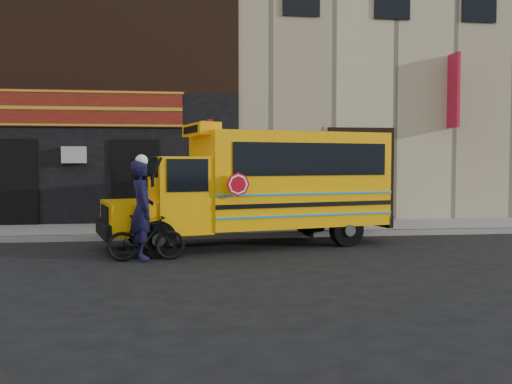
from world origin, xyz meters
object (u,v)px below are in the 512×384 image
object	(u,v)px
sign_pole	(323,175)
cyclist	(142,212)
school_bus	(264,183)
bicycle	(146,238)

from	to	relation	value
sign_pole	cyclist	xyz separation A→B (m)	(-4.73, -3.59, -0.65)
school_bus	cyclist	world-z (taller)	school_bus
school_bus	sign_pole	bearing A→B (deg)	41.18
sign_pole	cyclist	distance (m)	5.98
sign_pole	bicycle	xyz separation A→B (m)	(-4.65, -3.58, -1.19)
bicycle	cyclist	world-z (taller)	cyclist
school_bus	cyclist	size ratio (longest dim) A/B	3.56
school_bus	sign_pole	world-z (taller)	sign_pole
sign_pole	school_bus	bearing A→B (deg)	-138.82
bicycle	cyclist	size ratio (longest dim) A/B	0.78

